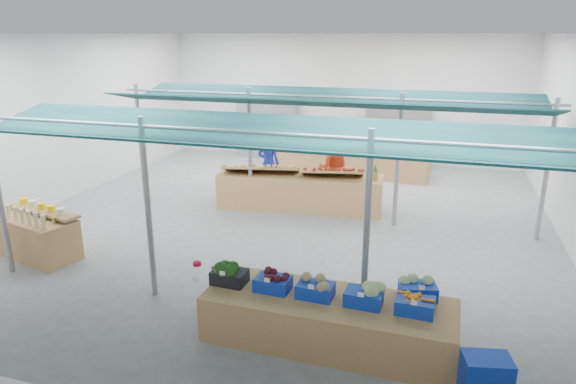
% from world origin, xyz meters
% --- Properties ---
extents(floor, '(13.00, 13.00, 0.00)m').
position_xyz_m(floor, '(0.00, 0.00, 0.00)').
color(floor, slate).
rests_on(floor, ground).
extents(hall, '(13.00, 13.00, 13.00)m').
position_xyz_m(hall, '(0.00, 1.44, 2.65)').
color(hall, silver).
rests_on(hall, ground).
extents(pole_grid, '(10.00, 4.60, 3.00)m').
position_xyz_m(pole_grid, '(0.75, -1.75, 1.81)').
color(pole_grid, gray).
rests_on(pole_grid, floor).
extents(awnings, '(9.50, 7.08, 0.30)m').
position_xyz_m(awnings, '(0.75, -1.75, 2.78)').
color(awnings, black).
rests_on(awnings, pole_grid).
extents(back_shelving_left, '(2.00, 0.50, 2.00)m').
position_xyz_m(back_shelving_left, '(-2.50, 6.00, 1.00)').
color(back_shelving_left, '#B23F33').
rests_on(back_shelving_left, floor).
extents(back_shelving_right, '(2.00, 0.50, 2.00)m').
position_xyz_m(back_shelving_right, '(2.00, 6.00, 1.00)').
color(back_shelving_right, '#B23F33').
rests_on(back_shelving_right, floor).
extents(bottle_shelf, '(1.94, 1.46, 1.07)m').
position_xyz_m(bottle_shelf, '(-4.01, -3.27, 0.44)').
color(bottle_shelf, olive).
rests_on(bottle_shelf, floor).
extents(veg_counter, '(3.51, 1.24, 0.68)m').
position_xyz_m(veg_counter, '(2.09, -4.51, 0.34)').
color(veg_counter, olive).
rests_on(veg_counter, floor).
extents(fruit_counter, '(4.12, 1.38, 0.87)m').
position_xyz_m(fruit_counter, '(0.12, 0.98, 0.43)').
color(fruit_counter, olive).
rests_on(fruit_counter, floor).
extents(far_counter, '(5.02, 1.53, 0.89)m').
position_xyz_m(far_counter, '(0.64, 4.67, 0.44)').
color(far_counter, olive).
rests_on(far_counter, floor).
extents(crate_stack, '(0.61, 0.49, 0.65)m').
position_xyz_m(crate_stack, '(4.13, -5.25, 0.32)').
color(crate_stack, '#0E2EA1').
rests_on(crate_stack, floor).
extents(vendor_left, '(0.63, 0.45, 1.62)m').
position_xyz_m(vendor_left, '(-1.08, 2.08, 0.81)').
color(vendor_left, '#18249D').
rests_on(vendor_left, floor).
extents(vendor_right, '(0.85, 0.69, 1.62)m').
position_xyz_m(vendor_right, '(0.72, 2.08, 0.81)').
color(vendor_right, '#B63516').
rests_on(vendor_right, floor).
extents(crate_broccoli, '(0.51, 0.41, 0.35)m').
position_xyz_m(crate_broccoli, '(0.59, -4.47, 0.84)').
color(crate_broccoli, black).
rests_on(crate_broccoli, veg_counter).
extents(crate_beets, '(0.51, 0.41, 0.29)m').
position_xyz_m(crate_beets, '(1.27, -4.49, 0.81)').
color(crate_beets, '#0E2EA1').
rests_on(crate_beets, veg_counter).
extents(crate_celeriac, '(0.51, 0.41, 0.31)m').
position_xyz_m(crate_celeriac, '(1.90, -4.50, 0.82)').
color(crate_celeriac, '#0E2EA1').
rests_on(crate_celeriac, veg_counter).
extents(crate_cabbage, '(0.51, 0.41, 0.35)m').
position_xyz_m(crate_cabbage, '(2.57, -4.52, 0.84)').
color(crate_cabbage, '#0E2EA1').
rests_on(crate_cabbage, veg_counter).
extents(crate_carrots, '(0.51, 0.41, 0.29)m').
position_xyz_m(crate_carrots, '(3.25, -4.53, 0.79)').
color(crate_carrots, '#0E2EA1').
rests_on(crate_carrots, veg_counter).
extents(sparrow, '(0.12, 0.09, 0.11)m').
position_xyz_m(sparrow, '(0.43, -4.59, 0.93)').
color(sparrow, brown).
rests_on(sparrow, crate_broccoli).
extents(pole_ribbon, '(0.12, 0.12, 0.28)m').
position_xyz_m(pole_ribbon, '(0.25, -4.83, 1.08)').
color(pole_ribbon, '#B60C2A').
rests_on(pole_ribbon, pole_grid).
extents(apple_heap_yellow, '(2.00, 1.08, 0.27)m').
position_xyz_m(apple_heap_yellow, '(-0.83, 0.78, 1.03)').
color(apple_heap_yellow, '#997247').
rests_on(apple_heap_yellow, fruit_counter).
extents(apple_heap_red, '(1.61, 0.99, 0.27)m').
position_xyz_m(apple_heap_red, '(0.94, 0.97, 1.03)').
color(apple_heap_red, '#997247').
rests_on(apple_heap_red, fruit_counter).
extents(pineapple, '(0.14, 0.14, 0.39)m').
position_xyz_m(pineapple, '(1.95, 1.07, 1.05)').
color(pineapple, '#8C6019').
rests_on(pineapple, fruit_counter).
extents(crate_extra, '(0.57, 0.46, 0.32)m').
position_xyz_m(crate_extra, '(3.26, -4.10, 0.83)').
color(crate_extra, '#0E2EA1').
rests_on(crate_extra, veg_counter).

